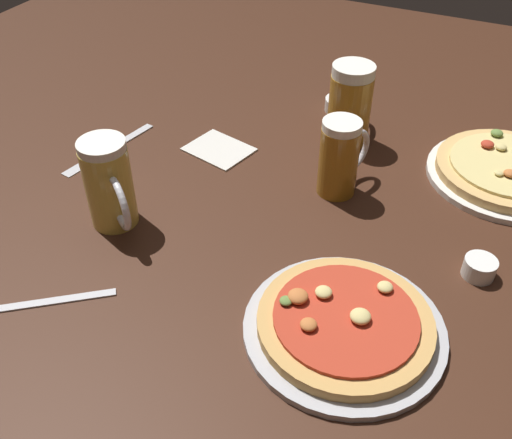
{
  "coord_description": "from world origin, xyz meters",
  "views": [
    {
      "loc": [
        0.35,
        -0.72,
        0.67
      ],
      "look_at": [
        0.0,
        0.0,
        0.02
      ],
      "focal_mm": 40.91,
      "sensor_mm": 36.0,
      "label": 1
    }
  ],
  "objects_px": {
    "beer_mug_amber": "(350,104)",
    "fork_left": "(36,303)",
    "napkin_folded": "(219,149)",
    "pizza_plate_near": "(344,324)",
    "beer_mug_pale": "(340,157)",
    "beer_mug_dark": "(110,185)",
    "ramekin_butter": "(342,105)",
    "knife_right": "(109,149)",
    "pizza_plate_far": "(507,171)",
    "ramekin_sauce": "(479,268)"
  },
  "relations": [
    {
      "from": "pizza_plate_near",
      "to": "ramekin_sauce",
      "type": "height_order",
      "value": "pizza_plate_near"
    },
    {
      "from": "fork_left",
      "to": "napkin_folded",
      "type": "bearing_deg",
      "value": 84.96
    },
    {
      "from": "beer_mug_pale",
      "to": "pizza_plate_far",
      "type": "bearing_deg",
      "value": 32.36
    },
    {
      "from": "beer_mug_amber",
      "to": "fork_left",
      "type": "xyz_separation_m",
      "value": [
        -0.27,
        -0.67,
        -0.08
      ]
    },
    {
      "from": "beer_mug_dark",
      "to": "beer_mug_amber",
      "type": "height_order",
      "value": "beer_mug_amber"
    },
    {
      "from": "knife_right",
      "to": "pizza_plate_near",
      "type": "bearing_deg",
      "value": -22.5
    },
    {
      "from": "fork_left",
      "to": "beer_mug_pale",
      "type": "bearing_deg",
      "value": 56.67
    },
    {
      "from": "napkin_folded",
      "to": "pizza_plate_far",
      "type": "bearing_deg",
      "value": 15.78
    },
    {
      "from": "beer_mug_amber",
      "to": "ramekin_sauce",
      "type": "height_order",
      "value": "beer_mug_amber"
    },
    {
      "from": "napkin_folded",
      "to": "knife_right",
      "type": "distance_m",
      "value": 0.23
    },
    {
      "from": "pizza_plate_far",
      "to": "ramekin_butter",
      "type": "distance_m",
      "value": 0.4
    },
    {
      "from": "pizza_plate_near",
      "to": "fork_left",
      "type": "distance_m",
      "value": 0.47
    },
    {
      "from": "fork_left",
      "to": "knife_right",
      "type": "xyz_separation_m",
      "value": [
        -0.17,
        0.41,
        0.0
      ]
    },
    {
      "from": "ramekin_sauce",
      "to": "fork_left",
      "type": "bearing_deg",
      "value": -149.05
    },
    {
      "from": "napkin_folded",
      "to": "knife_right",
      "type": "xyz_separation_m",
      "value": [
        -0.21,
        -0.1,
        -0.0
      ]
    },
    {
      "from": "ramekin_butter",
      "to": "napkin_folded",
      "type": "bearing_deg",
      "value": -122.56
    },
    {
      "from": "pizza_plate_near",
      "to": "knife_right",
      "type": "bearing_deg",
      "value": 157.5
    },
    {
      "from": "pizza_plate_near",
      "to": "pizza_plate_far",
      "type": "xyz_separation_m",
      "value": [
        0.16,
        0.51,
        0.0
      ]
    },
    {
      "from": "pizza_plate_near",
      "to": "pizza_plate_far",
      "type": "relative_size",
      "value": 0.96
    },
    {
      "from": "beer_mug_pale",
      "to": "knife_right",
      "type": "xyz_separation_m",
      "value": [
        -0.48,
        -0.08,
        -0.07
      ]
    },
    {
      "from": "beer_mug_amber",
      "to": "fork_left",
      "type": "relative_size",
      "value": 0.89
    },
    {
      "from": "ramekin_butter",
      "to": "fork_left",
      "type": "xyz_separation_m",
      "value": [
        -0.22,
        -0.79,
        -0.01
      ]
    },
    {
      "from": "napkin_folded",
      "to": "fork_left",
      "type": "relative_size",
      "value": 0.67
    },
    {
      "from": "napkin_folded",
      "to": "fork_left",
      "type": "xyz_separation_m",
      "value": [
        -0.04,
        -0.51,
        -0.0
      ]
    },
    {
      "from": "pizza_plate_far",
      "to": "beer_mug_pale",
      "type": "height_order",
      "value": "beer_mug_pale"
    },
    {
      "from": "pizza_plate_far",
      "to": "beer_mug_amber",
      "type": "height_order",
      "value": "beer_mug_amber"
    },
    {
      "from": "pizza_plate_far",
      "to": "knife_right",
      "type": "distance_m",
      "value": 0.82
    },
    {
      "from": "pizza_plate_far",
      "to": "beer_mug_dark",
      "type": "bearing_deg",
      "value": -143.89
    },
    {
      "from": "beer_mug_amber",
      "to": "beer_mug_dark",
      "type": "bearing_deg",
      "value": -122.04
    },
    {
      "from": "beer_mug_amber",
      "to": "beer_mug_pale",
      "type": "xyz_separation_m",
      "value": [
        0.04,
        -0.19,
        -0.01
      ]
    },
    {
      "from": "ramekin_butter",
      "to": "knife_right",
      "type": "xyz_separation_m",
      "value": [
        -0.39,
        -0.38,
        -0.01
      ]
    },
    {
      "from": "beer_mug_pale",
      "to": "knife_right",
      "type": "distance_m",
      "value": 0.5
    },
    {
      "from": "pizza_plate_near",
      "to": "pizza_plate_far",
      "type": "height_order",
      "value": "pizza_plate_near"
    },
    {
      "from": "ramekin_sauce",
      "to": "napkin_folded",
      "type": "relative_size",
      "value": 0.41
    },
    {
      "from": "fork_left",
      "to": "ramekin_butter",
      "type": "bearing_deg",
      "value": 74.22
    },
    {
      "from": "beer_mug_amber",
      "to": "knife_right",
      "type": "height_order",
      "value": "beer_mug_amber"
    },
    {
      "from": "fork_left",
      "to": "ramekin_sauce",
      "type": "bearing_deg",
      "value": 30.95
    },
    {
      "from": "beer_mug_amber",
      "to": "knife_right",
      "type": "xyz_separation_m",
      "value": [
        -0.44,
        -0.26,
        -0.08
      ]
    },
    {
      "from": "fork_left",
      "to": "knife_right",
      "type": "height_order",
      "value": "same"
    },
    {
      "from": "beer_mug_amber",
      "to": "fork_left",
      "type": "distance_m",
      "value": 0.73
    },
    {
      "from": "beer_mug_dark",
      "to": "ramekin_sauce",
      "type": "xyz_separation_m",
      "value": [
        0.61,
        0.14,
        -0.07
      ]
    },
    {
      "from": "ramekin_sauce",
      "to": "ramekin_butter",
      "type": "distance_m",
      "value": 0.57
    },
    {
      "from": "napkin_folded",
      "to": "pizza_plate_near",
      "type": "bearing_deg",
      "value": -41.42
    },
    {
      "from": "pizza_plate_far",
      "to": "napkin_folded",
      "type": "relative_size",
      "value": 2.38
    },
    {
      "from": "beer_mug_amber",
      "to": "napkin_folded",
      "type": "relative_size",
      "value": 1.33
    },
    {
      "from": "beer_mug_dark",
      "to": "fork_left",
      "type": "bearing_deg",
      "value": -87.92
    },
    {
      "from": "pizza_plate_near",
      "to": "beer_mug_pale",
      "type": "relative_size",
      "value": 1.95
    },
    {
      "from": "beer_mug_pale",
      "to": "ramekin_sauce",
      "type": "relative_size",
      "value": 2.89
    },
    {
      "from": "pizza_plate_far",
      "to": "ramekin_butter",
      "type": "bearing_deg",
      "value": 162.92
    },
    {
      "from": "pizza_plate_far",
      "to": "beer_mug_pale",
      "type": "xyz_separation_m",
      "value": [
        -0.29,
        -0.18,
        0.06
      ]
    }
  ]
}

